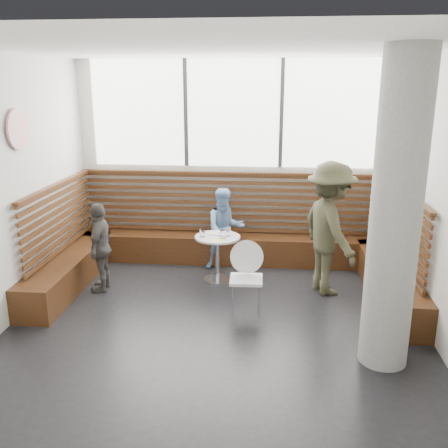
# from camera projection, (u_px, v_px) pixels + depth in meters

# --- Properties ---
(room) EXTENTS (5.00, 5.00, 3.20)m
(room) POSITION_uv_depth(u_px,v_px,m) (215.00, 197.00, 5.63)
(room) COLOR silver
(room) RESTS_ON ground
(booth) EXTENTS (5.00, 2.50, 1.44)m
(booth) POSITION_uv_depth(u_px,v_px,m) (229.00, 247.00, 7.65)
(booth) COLOR #391F0E
(booth) RESTS_ON ground
(concrete_column) EXTENTS (0.50, 0.50, 3.20)m
(concrete_column) POSITION_uv_depth(u_px,v_px,m) (396.00, 215.00, 4.88)
(concrete_column) COLOR gray
(concrete_column) RESTS_ON ground
(wall_art) EXTENTS (0.03, 0.50, 0.50)m
(wall_art) POSITION_uv_depth(u_px,v_px,m) (18.00, 129.00, 6.05)
(wall_art) COLOR white
(wall_art) RESTS_ON room
(cafe_table) EXTENTS (0.66, 0.66, 0.68)m
(cafe_table) POSITION_uv_depth(u_px,v_px,m) (218.00, 249.00, 7.33)
(cafe_table) COLOR silver
(cafe_table) RESTS_ON ground
(cafe_chair) EXTENTS (0.43, 0.42, 0.90)m
(cafe_chair) POSITION_uv_depth(u_px,v_px,m) (247.00, 271.00, 6.36)
(cafe_chair) COLOR white
(cafe_chair) RESTS_ON ground
(adult_man) EXTENTS (1.08, 1.36, 1.85)m
(adult_man) POSITION_uv_depth(u_px,v_px,m) (330.00, 229.00, 6.80)
(adult_man) COLOR #3F3E2A
(adult_man) RESTS_ON ground
(child_back) EXTENTS (0.75, 0.66, 1.28)m
(child_back) POSITION_uv_depth(u_px,v_px,m) (225.00, 229.00, 7.79)
(child_back) COLOR #779CCF
(child_back) RESTS_ON ground
(child_left) EXTENTS (0.34, 0.75, 1.26)m
(child_left) POSITION_uv_depth(u_px,v_px,m) (101.00, 247.00, 6.96)
(child_left) COLOR #4D4946
(child_left) RESTS_ON ground
(plate_near) EXTENTS (0.22, 0.22, 0.02)m
(plate_near) POSITION_uv_depth(u_px,v_px,m) (214.00, 233.00, 7.41)
(plate_near) COLOR white
(plate_near) RESTS_ON cafe_table
(plate_far) EXTENTS (0.20, 0.20, 0.01)m
(plate_far) POSITION_uv_depth(u_px,v_px,m) (222.00, 234.00, 7.36)
(plate_far) COLOR white
(plate_far) RESTS_ON cafe_table
(glass_left) EXTENTS (0.07, 0.07, 0.11)m
(glass_left) POSITION_uv_depth(u_px,v_px,m) (202.00, 233.00, 7.24)
(glass_left) COLOR white
(glass_left) RESTS_ON cafe_table
(glass_mid) EXTENTS (0.08, 0.08, 0.12)m
(glass_mid) POSITION_uv_depth(u_px,v_px,m) (223.00, 234.00, 7.17)
(glass_mid) COLOR white
(glass_mid) RESTS_ON cafe_table
(glass_right) EXTENTS (0.06, 0.06, 0.10)m
(glass_right) POSITION_uv_depth(u_px,v_px,m) (229.00, 233.00, 7.26)
(glass_right) COLOR white
(glass_right) RESTS_ON cafe_table
(menu_card) EXTENTS (0.23, 0.20, 0.00)m
(menu_card) POSITION_uv_depth(u_px,v_px,m) (218.00, 240.00, 7.07)
(menu_card) COLOR #A5C64C
(menu_card) RESTS_ON cafe_table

